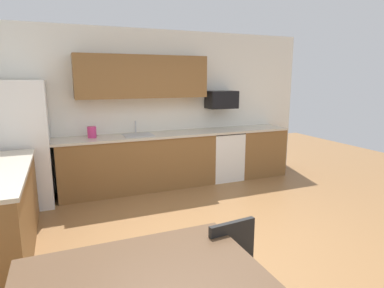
{
  "coord_description": "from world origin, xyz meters",
  "views": [
    {
      "loc": [
        -1.62,
        -2.97,
        1.87
      ],
      "look_at": [
        0.0,
        1.0,
        1.0
      ],
      "focal_mm": 30.19,
      "sensor_mm": 36.0,
      "label": 1
    }
  ],
  "objects": [
    {
      "name": "refrigerator",
      "position": [
        -2.18,
        2.22,
        0.93
      ],
      "size": [
        0.76,
        0.7,
        1.85
      ],
      "primitive_type": "cube",
      "color": "white",
      "rests_on": "ground"
    },
    {
      "name": "chair_near_table",
      "position": [
        -0.52,
        -1.17,
        0.5
      ],
      "size": [
        0.44,
        0.44,
        0.85
      ],
      "color": "black",
      "rests_on": "ground"
    },
    {
      "name": "countertop_back",
      "position": [
        0.0,
        2.3,
        0.92
      ],
      "size": [
        4.8,
        0.64,
        0.04
      ],
      "primitive_type": "cube",
      "color": "beige",
      "rests_on": "cabinet_run_back"
    },
    {
      "name": "wall_back",
      "position": [
        0.0,
        2.65,
        1.35
      ],
      "size": [
        5.8,
        0.1,
        2.7
      ],
      "primitive_type": "cube",
      "color": "white",
      "rests_on": "ground"
    },
    {
      "name": "ground_plane",
      "position": [
        0.0,
        0.0,
        0.0
      ],
      "size": [
        12.0,
        12.0,
        0.0
      ],
      "primitive_type": "plane",
      "color": "olive"
    },
    {
      "name": "upper_cabinets_back",
      "position": [
        -0.3,
        2.43,
        1.9
      ],
      "size": [
        2.2,
        0.34,
        0.7
      ],
      "primitive_type": "cube",
      "color": "brown"
    },
    {
      "name": "cabinet_run_back",
      "position": [
        -0.44,
        2.3,
        0.45
      ],
      "size": [
        2.62,
        0.6,
        0.9
      ],
      "primitive_type": "cube",
      "color": "brown",
      "rests_on": "ground"
    },
    {
      "name": "cabinet_run_back_right",
      "position": [
        1.93,
        2.3,
        0.45
      ],
      "size": [
        0.93,
        0.6,
        0.9
      ],
      "primitive_type": "cube",
      "color": "brown",
      "rests_on": "ground"
    },
    {
      "name": "sink_faucet",
      "position": [
        -0.44,
        2.48,
        1.04
      ],
      "size": [
        0.02,
        0.02,
        0.24
      ],
      "primitive_type": "cylinder",
      "color": "#B2B5BA",
      "rests_on": "countertop_back"
    },
    {
      "name": "oven_range",
      "position": [
        1.17,
        2.3,
        0.46
      ],
      "size": [
        0.6,
        0.6,
        0.91
      ],
      "color": "white",
      "rests_on": "ground"
    },
    {
      "name": "kettle",
      "position": [
        -1.18,
        2.35,
        1.02
      ],
      "size": [
        0.14,
        0.14,
        0.2
      ],
      "primitive_type": "cylinder",
      "color": "#CC3372",
      "rests_on": "countertop_back"
    },
    {
      "name": "microwave",
      "position": [
        1.17,
        2.4,
        1.49
      ],
      "size": [
        0.54,
        0.36,
        0.32
      ],
      "primitive_type": "cube",
      "color": "black"
    },
    {
      "name": "cabinet_run_left",
      "position": [
        -2.3,
        0.8,
        0.45
      ],
      "size": [
        0.6,
        2.0,
        0.9
      ],
      "primitive_type": "cube",
      "color": "brown",
      "rests_on": "ground"
    },
    {
      "name": "sink_basin",
      "position": [
        -0.44,
        2.3,
        0.88
      ],
      "size": [
        0.48,
        0.4,
        0.14
      ],
      "primitive_type": "cube",
      "color": "#A5A8AD",
      "rests_on": "countertop_back"
    },
    {
      "name": "dining_table",
      "position": [
        -1.27,
        -1.32,
        0.71
      ],
      "size": [
        1.4,
        0.9,
        0.77
      ],
      "color": "brown",
      "rests_on": "ground"
    }
  ]
}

